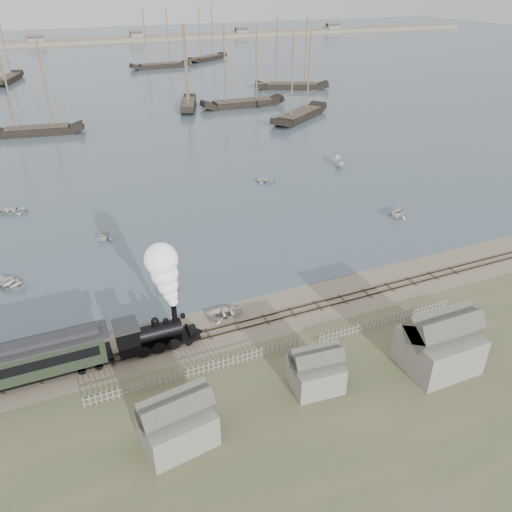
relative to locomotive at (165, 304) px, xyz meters
name	(u,v)px	position (x,y,z in m)	size (l,w,h in m)	color
ground	(240,313)	(7.88, 2.00, -4.60)	(600.00, 600.00, 0.00)	gray
harbor_water	(73,67)	(7.88, 172.00, -4.57)	(600.00, 336.00, 0.06)	#41545D
rail_track	(247,324)	(7.88, 0.00, -4.56)	(120.00, 1.80, 0.16)	#33211C
picket_fence_west	(199,375)	(1.38, -5.00, -4.60)	(19.00, 0.10, 1.20)	slate
picket_fence_east	(386,325)	(20.38, -5.50, -4.60)	(15.00, 0.10, 1.20)	slate
shed_left	(179,440)	(-2.12, -11.00, -4.60)	(5.00, 4.00, 4.10)	slate
shed_mid	(315,386)	(9.88, -10.00, -4.60)	(4.00, 3.50, 3.60)	slate
shed_right	(435,365)	(20.88, -12.00, -4.60)	(6.00, 5.00, 5.10)	slate
far_spit	(57,44)	(7.88, 252.00, -4.60)	(500.00, 20.00, 1.80)	tan
locomotive	(165,304)	(0.00, 0.00, 0.00)	(8.01, 2.99, 9.98)	black
passenger_coach	(22,362)	(-12.21, 0.00, -2.41)	(14.24, 2.75, 3.46)	black
beached_dinghy	(226,313)	(6.45, 2.11, -4.21)	(3.71, 2.65, 0.77)	silver
rowboat_0	(10,283)	(-13.52, 16.50, -4.09)	(4.29, 3.07, 0.89)	silver
rowboat_1	(104,235)	(-2.34, 23.85, -3.83)	(2.70, 2.33, 1.42)	silver
rowboat_2	(169,281)	(2.56, 9.70, -3.89)	(3.35, 1.26, 1.29)	silver
rowboat_3	(267,180)	(25.53, 34.54, -4.19)	(3.35, 2.40, 0.69)	silver
rowboat_4	(398,211)	(37.00, 14.69, -3.69)	(3.23, 2.78, 1.70)	silver
rowboat_5	(339,162)	(40.71, 36.53, -3.75)	(4.08, 1.54, 1.58)	silver
rowboat_6	(12,210)	(-13.25, 37.80, -4.13)	(3.97, 2.84, 0.82)	silver
schooner_2	(28,86)	(-8.09, 79.85, 5.46)	(19.07, 4.40, 20.00)	black
schooner_3	(186,67)	(28.71, 90.56, 5.46)	(16.83, 3.88, 20.00)	black
schooner_4	(242,66)	(42.32, 86.87, 5.46)	(22.18, 5.12, 20.00)	black
schooner_5	(293,54)	(64.63, 102.93, 5.46)	(22.18, 5.12, 20.00)	black
schooner_7	(1,49)	(-14.17, 148.88, 5.46)	(20.20, 4.66, 20.00)	black
schooner_8	(158,39)	(37.40, 156.71, 5.46)	(21.95, 5.06, 20.00)	black
schooner_9	(207,34)	(59.69, 168.06, 5.46)	(19.94, 4.60, 20.00)	black
schooner_10	(302,75)	(49.98, 69.48, 5.46)	(21.42, 4.94, 20.00)	black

